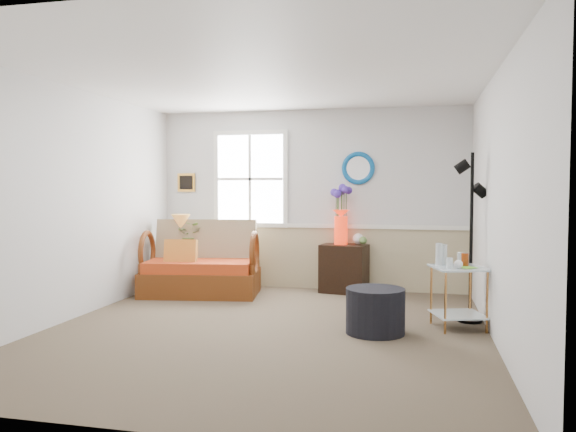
% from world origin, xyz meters
% --- Properties ---
extents(floor, '(4.50, 5.00, 0.01)m').
position_xyz_m(floor, '(0.00, 0.00, 0.00)').
color(floor, brown).
rests_on(floor, ground).
extents(ceiling, '(4.50, 5.00, 0.01)m').
position_xyz_m(ceiling, '(0.00, 0.00, 2.60)').
color(ceiling, white).
rests_on(ceiling, walls).
extents(walls, '(4.51, 5.01, 2.60)m').
position_xyz_m(walls, '(0.00, 0.00, 1.30)').
color(walls, silver).
rests_on(walls, floor).
extents(wainscot, '(4.46, 0.02, 0.90)m').
position_xyz_m(wainscot, '(0.00, 2.48, 0.45)').
color(wainscot, tan).
rests_on(wainscot, walls).
extents(chair_rail, '(4.46, 0.04, 0.06)m').
position_xyz_m(chair_rail, '(0.00, 2.47, 0.92)').
color(chair_rail, white).
rests_on(chair_rail, walls).
extents(window, '(1.14, 0.06, 1.44)m').
position_xyz_m(window, '(-0.90, 2.47, 1.60)').
color(window, white).
rests_on(window, walls).
extents(picture, '(0.28, 0.03, 0.28)m').
position_xyz_m(picture, '(-1.92, 2.48, 1.55)').
color(picture, '#BB822F').
rests_on(picture, walls).
extents(mirror, '(0.47, 0.07, 0.47)m').
position_xyz_m(mirror, '(0.70, 2.48, 1.75)').
color(mirror, teal).
rests_on(mirror, walls).
extents(loveseat, '(1.67, 1.11, 1.02)m').
position_xyz_m(loveseat, '(-1.37, 1.66, 0.51)').
color(loveseat, '#59250D').
rests_on(loveseat, floor).
extents(throw_pillow, '(0.45, 0.17, 0.44)m').
position_xyz_m(throw_pillow, '(-1.59, 1.49, 0.55)').
color(throw_pillow, '#DC4E08').
rests_on(throw_pillow, loveseat).
extents(lamp_stand, '(0.34, 0.34, 0.60)m').
position_xyz_m(lamp_stand, '(-1.79, 1.96, 0.30)').
color(lamp_stand, black).
rests_on(lamp_stand, floor).
extents(table_lamp, '(0.32, 0.32, 0.49)m').
position_xyz_m(table_lamp, '(-1.78, 1.95, 0.84)').
color(table_lamp, '#B97A32').
rests_on(table_lamp, lamp_stand).
extents(potted_plant, '(0.39, 0.42, 0.30)m').
position_xyz_m(potted_plant, '(-1.66, 2.00, 0.75)').
color(potted_plant, '#5E8342').
rests_on(potted_plant, lamp_stand).
extents(cabinet, '(0.69, 0.50, 0.68)m').
position_xyz_m(cabinet, '(0.53, 2.26, 0.34)').
color(cabinet, black).
rests_on(cabinet, floor).
extents(flower_vase, '(0.26, 0.26, 0.82)m').
position_xyz_m(flower_vase, '(0.48, 2.31, 1.08)').
color(flower_vase, red).
rests_on(flower_vase, cabinet).
extents(side_table, '(0.64, 0.64, 0.65)m').
position_xyz_m(side_table, '(1.95, 0.53, 0.32)').
color(side_table, '#C17F3E').
rests_on(side_table, floor).
extents(tabletop_items, '(0.56, 0.56, 0.24)m').
position_xyz_m(tabletop_items, '(1.91, 0.56, 0.77)').
color(tabletop_items, silver).
rests_on(tabletop_items, side_table).
extents(floor_lamp, '(0.29, 0.29, 1.86)m').
position_xyz_m(floor_lamp, '(2.10, 0.86, 0.93)').
color(floor_lamp, black).
rests_on(floor_lamp, floor).
extents(ottoman, '(0.73, 0.73, 0.46)m').
position_xyz_m(ottoman, '(1.12, 0.14, 0.23)').
color(ottoman, black).
rests_on(ottoman, floor).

